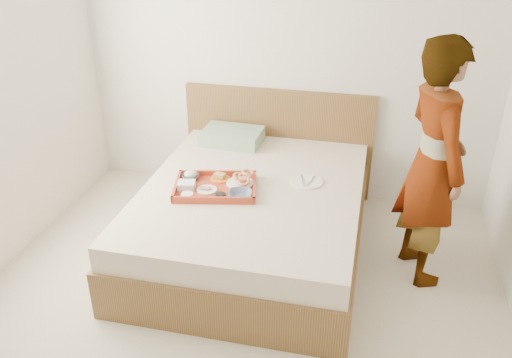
{
  "coord_description": "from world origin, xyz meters",
  "views": [
    {
      "loc": [
        0.75,
        -2.3,
        2.36
      ],
      "look_at": [
        0.0,
        0.9,
        0.65
      ],
      "focal_mm": 37.45,
      "sensor_mm": 36.0,
      "label": 1
    }
  ],
  "objects_px": {
    "bed": "(253,218)",
    "tray": "(215,186)",
    "dinner_plate": "(307,182)",
    "person": "(433,164)"
  },
  "relations": [
    {
      "from": "bed",
      "to": "tray",
      "type": "distance_m",
      "value": 0.4
    },
    {
      "from": "dinner_plate",
      "to": "bed",
      "type": "bearing_deg",
      "value": -157.2
    },
    {
      "from": "dinner_plate",
      "to": "person",
      "type": "height_order",
      "value": "person"
    },
    {
      "from": "dinner_plate",
      "to": "tray",
      "type": "bearing_deg",
      "value": -157.26
    },
    {
      "from": "bed",
      "to": "tray",
      "type": "relative_size",
      "value": 3.47
    },
    {
      "from": "tray",
      "to": "bed",
      "type": "bearing_deg",
      "value": 10.53
    },
    {
      "from": "bed",
      "to": "person",
      "type": "distance_m",
      "value": 1.34
    },
    {
      "from": "bed",
      "to": "dinner_plate",
      "type": "bearing_deg",
      "value": 22.8
    },
    {
      "from": "bed",
      "to": "dinner_plate",
      "type": "xyz_separation_m",
      "value": [
        0.37,
        0.16,
        0.27
      ]
    },
    {
      "from": "tray",
      "to": "person",
      "type": "height_order",
      "value": "person"
    }
  ]
}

